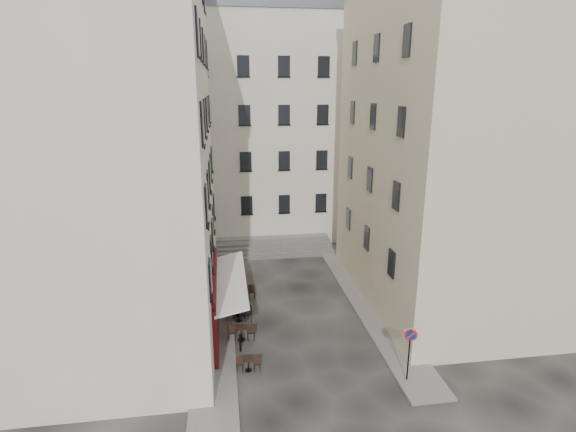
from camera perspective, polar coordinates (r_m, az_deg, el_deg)
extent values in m
plane|color=black|center=(24.36, 1.77, -14.93)|extent=(90.00, 90.00, 0.00)
cube|color=slate|center=(27.55, -9.16, -11.09)|extent=(2.00, 22.00, 0.12)
cube|color=slate|center=(27.90, 9.97, -10.78)|extent=(2.00, 18.00, 0.12)
cube|color=beige|center=(24.63, -24.50, 8.72)|extent=(12.00, 16.00, 20.00)
cube|color=beige|center=(28.17, 22.34, 7.65)|extent=(12.00, 14.00, 18.00)
cube|color=beige|center=(39.80, -4.41, 10.92)|extent=(18.00, 10.00, 18.00)
cube|color=#575D63|center=(40.06, -4.72, 24.29)|extent=(18.20, 10.20, 0.60)
cube|color=#41090F|center=(24.11, -9.21, -10.75)|extent=(0.25, 7.00, 3.50)
cube|color=black|center=(24.27, -9.08, -11.48)|extent=(0.06, 3.85, 2.00)
cube|color=white|center=(23.59, -7.33, -8.07)|extent=(1.58, 7.30, 0.41)
cube|color=#575452|center=(34.95, -1.63, -4.79)|extent=(9.00, 1.80, 0.20)
cube|color=#575452|center=(35.30, -1.72, -4.23)|extent=(9.00, 1.80, 0.20)
cube|color=#575452|center=(35.65, -1.80, -3.67)|extent=(9.00, 1.80, 0.20)
cube|color=#575452|center=(36.01, -1.89, -3.14)|extent=(9.00, 1.80, 0.20)
cylinder|color=black|center=(22.99, -6.09, -15.77)|extent=(0.10, 0.10, 0.90)
sphere|color=black|center=(22.75, -6.12, -14.76)|extent=(0.12, 0.12, 0.12)
cylinder|color=black|center=(26.04, -6.42, -11.72)|extent=(0.10, 0.10, 0.90)
sphere|color=black|center=(25.82, -6.45, -10.80)|extent=(0.12, 0.12, 0.12)
cylinder|color=black|center=(29.18, -6.68, -8.53)|extent=(0.10, 0.10, 0.90)
sphere|color=black|center=(28.99, -6.71, -7.69)|extent=(0.12, 0.12, 0.12)
cylinder|color=black|center=(21.08, 15.07, -16.80)|extent=(0.07, 0.07, 2.59)
cylinder|color=red|center=(20.54, 15.29, -14.37)|extent=(0.58, 0.20, 0.60)
cylinder|color=navy|center=(20.52, 15.32, -14.41)|extent=(0.43, 0.16, 0.44)
cube|color=red|center=(20.50, 15.35, -14.44)|extent=(0.34, 0.12, 0.35)
cylinder|color=black|center=(21.82, -5.04, -18.91)|extent=(0.32, 0.32, 0.02)
cylinder|color=black|center=(21.65, -5.06, -18.28)|extent=(0.04, 0.04, 0.62)
cylinder|color=black|center=(21.49, -5.08, -17.66)|extent=(0.53, 0.53, 0.04)
cube|color=black|center=(21.64, -3.96, -18.12)|extent=(0.34, 0.34, 0.79)
cube|color=black|center=(21.69, -6.18, -18.10)|extent=(0.34, 0.34, 0.79)
cylinder|color=black|center=(24.00, -5.93, -15.33)|extent=(0.39, 0.39, 0.02)
cylinder|color=black|center=(23.81, -5.96, -14.59)|extent=(0.05, 0.05, 0.76)
cylinder|color=black|center=(23.64, -5.98, -13.87)|extent=(0.65, 0.65, 0.04)
cube|color=black|center=(23.80, -4.75, -14.42)|extent=(0.41, 0.41, 0.98)
cube|color=black|center=(23.87, -7.19, -14.40)|extent=(0.41, 0.41, 0.98)
cylinder|color=black|center=(25.69, -6.23, -13.06)|extent=(0.40, 0.40, 0.02)
cylinder|color=black|center=(25.52, -6.26, -12.34)|extent=(0.06, 0.06, 0.78)
cylinder|color=black|center=(25.35, -6.28, -11.63)|extent=(0.67, 0.67, 0.04)
cube|color=black|center=(25.50, -5.11, -12.17)|extent=(0.42, 0.42, 1.00)
cube|color=black|center=(25.58, -7.42, -12.16)|extent=(0.42, 0.42, 1.00)
cylinder|color=black|center=(26.32, -6.18, -12.34)|extent=(0.33, 0.33, 0.02)
cylinder|color=black|center=(26.18, -6.20, -11.75)|extent=(0.05, 0.05, 0.64)
cylinder|color=black|center=(26.04, -6.22, -11.18)|extent=(0.55, 0.55, 0.04)
cube|color=black|center=(26.17, -5.28, -11.62)|extent=(0.35, 0.35, 0.82)
cube|color=black|center=(26.23, -7.13, -11.61)|extent=(0.35, 0.35, 0.82)
cylinder|color=black|center=(28.11, -5.63, -10.34)|extent=(0.39, 0.39, 0.02)
cylinder|color=black|center=(27.95, -5.65, -9.68)|extent=(0.05, 0.05, 0.77)
cylinder|color=black|center=(27.80, -5.67, -9.03)|extent=(0.66, 0.66, 0.04)
cube|color=black|center=(27.94, -4.63, -9.53)|extent=(0.42, 0.42, 0.99)
cube|color=black|center=(28.01, -6.68, -9.53)|extent=(0.42, 0.42, 0.99)
imported|color=#222328|center=(25.43, -5.44, -11.32)|extent=(0.76, 0.71, 1.75)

